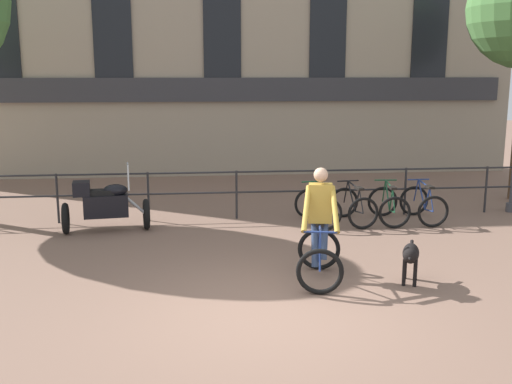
# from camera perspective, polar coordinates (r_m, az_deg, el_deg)

# --- Properties ---
(ground_plane) EXTENTS (60.00, 60.00, 0.00)m
(ground_plane) POSITION_cam_1_polar(r_m,az_deg,el_deg) (8.06, 0.89, -11.40)
(ground_plane) COLOR #7A5B4C
(canal_railing) EXTENTS (15.05, 0.05, 1.05)m
(canal_railing) POSITION_cam_1_polar(r_m,az_deg,el_deg) (12.84, -1.87, 0.54)
(canal_railing) COLOR #232326
(canal_railing) RESTS_ON ground_plane
(building_facade) EXTENTS (18.00, 0.72, 9.04)m
(building_facade) POSITION_cam_1_polar(r_m,az_deg,el_deg) (18.44, -3.31, 15.64)
(building_facade) COLOR gray
(building_facade) RESTS_ON ground_plane
(cyclist_with_bike) EXTENTS (0.90, 1.28, 1.70)m
(cyclist_with_bike) POSITION_cam_1_polar(r_m,az_deg,el_deg) (9.14, 6.10, -3.65)
(cyclist_with_bike) COLOR black
(cyclist_with_bike) RESTS_ON ground_plane
(dog) EXTENTS (0.46, 0.89, 0.64)m
(dog) POSITION_cam_1_polar(r_m,az_deg,el_deg) (9.20, 14.51, -5.86)
(dog) COLOR black
(dog) RESTS_ON ground_plane
(parked_motorcycle) EXTENTS (1.74, 0.83, 1.35)m
(parked_motorcycle) POSITION_cam_1_polar(r_m,az_deg,el_deg) (12.18, -14.17, -1.11)
(parked_motorcycle) COLOR black
(parked_motorcycle) RESTS_ON ground_plane
(parked_bicycle_near_lamp) EXTENTS (0.83, 1.20, 0.86)m
(parked_bicycle_near_lamp) POSITION_cam_1_polar(r_m,az_deg,el_deg) (12.50, 5.90, -1.45)
(parked_bicycle_near_lamp) COLOR black
(parked_bicycle_near_lamp) RESTS_ON ground_plane
(parked_bicycle_mid_left) EXTENTS (0.79, 1.18, 0.86)m
(parked_bicycle_mid_left) POSITION_cam_1_polar(r_m,az_deg,el_deg) (12.68, 9.25, -1.36)
(parked_bicycle_mid_left) COLOR black
(parked_bicycle_mid_left) RESTS_ON ground_plane
(parked_bicycle_mid_right) EXTENTS (0.74, 1.16, 0.86)m
(parked_bicycle_mid_right) POSITION_cam_1_polar(r_m,az_deg,el_deg) (12.90, 12.51, -1.27)
(parked_bicycle_mid_right) COLOR black
(parked_bicycle_mid_right) RESTS_ON ground_plane
(parked_bicycle_far_end) EXTENTS (0.67, 1.12, 0.86)m
(parked_bicycle_far_end) POSITION_cam_1_polar(r_m,az_deg,el_deg) (13.15, 15.65, -1.18)
(parked_bicycle_far_end) COLOR black
(parked_bicycle_far_end) RESTS_ON ground_plane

